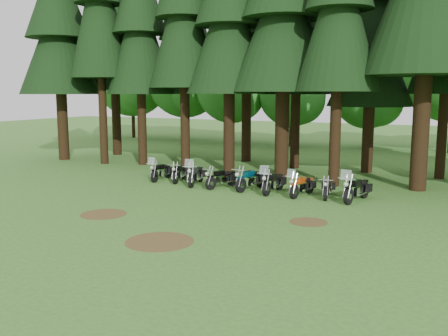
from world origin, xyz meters
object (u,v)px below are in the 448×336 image
(motorcycle_2, at_px, (196,175))
(motorcycle_3, at_px, (222,179))
(motorcycle_8, at_px, (357,190))
(motorcycle_6, at_px, (302,186))
(motorcycle_7, at_px, (327,188))
(motorcycle_5, at_px, (273,183))
(motorcycle_4, at_px, (251,180))
(motorcycle_1, at_px, (180,173))
(motorcycle_0, at_px, (161,172))

(motorcycle_2, height_order, motorcycle_3, motorcycle_2)
(motorcycle_2, bearing_deg, motorcycle_8, -14.79)
(motorcycle_2, bearing_deg, motorcycle_6, -15.58)
(motorcycle_7, height_order, motorcycle_8, motorcycle_8)
(motorcycle_8, bearing_deg, motorcycle_3, -169.78)
(motorcycle_3, bearing_deg, motorcycle_5, 16.42)
(motorcycle_3, relative_size, motorcycle_4, 0.89)
(motorcycle_2, relative_size, motorcycle_5, 1.02)
(motorcycle_4, bearing_deg, motorcycle_3, -161.94)
(motorcycle_3, bearing_deg, motorcycle_6, 16.16)
(motorcycle_3, bearing_deg, motorcycle_1, -173.22)
(motorcycle_4, bearing_deg, motorcycle_2, -165.90)
(motorcycle_0, height_order, motorcycle_5, motorcycle_5)
(motorcycle_8, bearing_deg, motorcycle_1, -172.85)
(motorcycle_4, height_order, motorcycle_6, motorcycle_6)
(motorcycle_0, height_order, motorcycle_8, motorcycle_8)
(motorcycle_0, distance_m, motorcycle_5, 6.70)
(motorcycle_3, height_order, motorcycle_5, motorcycle_5)
(motorcycle_1, height_order, motorcycle_2, motorcycle_2)
(motorcycle_7, bearing_deg, motorcycle_2, 170.42)
(motorcycle_2, bearing_deg, motorcycle_1, 145.69)
(motorcycle_4, xyz_separation_m, motorcycle_6, (2.66, -0.27, -0.02))
(motorcycle_0, relative_size, motorcycle_1, 1.04)
(motorcycle_0, height_order, motorcycle_6, motorcycle_6)
(motorcycle_4, xyz_separation_m, motorcycle_7, (3.78, -0.06, -0.06))
(motorcycle_1, distance_m, motorcycle_4, 4.38)
(motorcycle_8, bearing_deg, motorcycle_2, -170.12)
(motorcycle_0, height_order, motorcycle_7, motorcycle_0)
(motorcycle_1, xyz_separation_m, motorcycle_8, (9.49, -0.66, 0.07))
(motorcycle_2, xyz_separation_m, motorcycle_4, (3.09, 0.07, -0.01))
(motorcycle_3, bearing_deg, motorcycle_8, 17.03)
(motorcycle_1, xyz_separation_m, motorcycle_5, (5.58, -0.63, 0.04))
(motorcycle_0, xyz_separation_m, motorcycle_4, (5.46, -0.29, 0.03))
(motorcycle_1, bearing_deg, motorcycle_3, -25.55)
(motorcycle_1, relative_size, motorcycle_5, 0.91)
(motorcycle_6, distance_m, motorcycle_8, 2.47)
(motorcycle_2, bearing_deg, motorcycle_5, -15.49)
(motorcycle_8, bearing_deg, motorcycle_7, -177.01)
(motorcycle_3, bearing_deg, motorcycle_0, -168.32)
(motorcycle_6, height_order, motorcycle_8, motorcycle_8)
(motorcycle_2, bearing_deg, motorcycle_7, -13.43)
(motorcycle_2, bearing_deg, motorcycle_4, -12.27)
(motorcycle_0, bearing_deg, motorcycle_5, -9.55)
(motorcycle_2, xyz_separation_m, motorcycle_5, (4.32, -0.15, -0.01))
(motorcycle_0, relative_size, motorcycle_3, 1.06)
(motorcycle_4, height_order, motorcycle_7, motorcycle_4)
(motorcycle_2, relative_size, motorcycle_6, 1.07)
(motorcycle_3, relative_size, motorcycle_5, 0.89)
(motorcycle_3, distance_m, motorcycle_6, 4.21)
(motorcycle_5, height_order, motorcycle_7, motorcycle_5)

